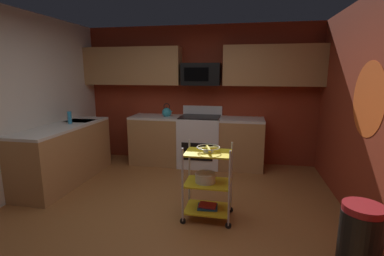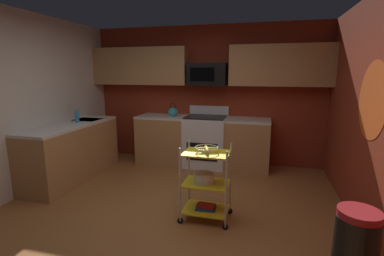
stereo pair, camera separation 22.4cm
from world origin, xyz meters
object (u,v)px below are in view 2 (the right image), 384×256
Objects in this scene: rolling_cart at (206,183)px; dish_soap_bottle at (77,116)px; book_stack at (206,207)px; fruit_bowl at (206,149)px; microwave at (208,74)px; oven_range at (206,141)px; kettle at (173,112)px; trash_can at (355,248)px; mixing_bowl_large at (204,178)px.

dish_soap_bottle is at bearing 159.57° from rolling_cart.
rolling_cart is at bearing 0.00° from book_stack.
fruit_bowl is at bearing -20.43° from dish_soap_bottle.
microwave reaches higher than fruit_bowl.
oven_range reaches higher than fruit_bowl.
kettle reaches higher than trash_can.
trash_can is (1.82, -2.77, -1.37)m from microwave.
dish_soap_bottle reaches higher than oven_range.
kettle reaches higher than oven_range.
oven_range reaches higher than mixing_bowl_large.
mixing_bowl_large is at bearing -62.14° from kettle.
mixing_bowl_large is 2.56m from dish_soap_bottle.
dish_soap_bottle is at bearing 159.57° from book_stack.
oven_range is 4.17× the size of kettle.
microwave reaches higher than kettle.
book_stack is (0.03, 0.00, -0.37)m from mixing_bowl_large.
dish_soap_bottle is at bearing 156.93° from trash_can.
microwave is 1.06× the size of trash_can.
book_stack is at bearing 0.00° from mixing_bowl_large.
rolling_cart reaches higher than fruit_bowl.
rolling_cart is 3.63× the size of book_stack.
fruit_bowl is 1.03× the size of kettle.
rolling_cart is at bearing -61.42° from kettle.
trash_can is at bearing -47.26° from kettle.
trash_can is at bearing -23.07° from dish_soap_bottle.
microwave is 2.37m from dish_soap_bottle.
mixing_bowl_large is 2.24m from kettle.
oven_range is 1.20× the size of rolling_cart.
trash_can is at bearing -56.64° from microwave.
trash_can is at bearing -27.31° from book_stack.
kettle is at bearing 118.58° from book_stack.
microwave is at bearing 30.60° from dish_soap_bottle.
fruit_bowl is 1.36× the size of dish_soap_bottle.
kettle is 0.40× the size of trash_can.
microwave is at bearing 90.26° from oven_range.
kettle is at bearing 132.74° from trash_can.
kettle is 1.69m from dish_soap_bottle.
kettle is 3.68m from trash_can.
oven_range is at bearing 102.16° from fruit_bowl.
rolling_cart is at bearing 90.00° from fruit_bowl.
oven_range is 5.50× the size of dish_soap_bottle.
book_stack is (0.00, 0.00, -0.72)m from fruit_bowl.
mixing_bowl_large is (0.39, -1.94, 0.04)m from oven_range.
oven_range is 2.01m from book_stack.
microwave reaches higher than dish_soap_bottle.
dish_soap_bottle is at bearing -141.57° from kettle.
mixing_bowl_large is 0.37m from book_stack.
microwave is at bearing 9.69° from kettle.
kettle is 1.32× the size of dish_soap_bottle.
microwave is at bearing 101.57° from book_stack.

